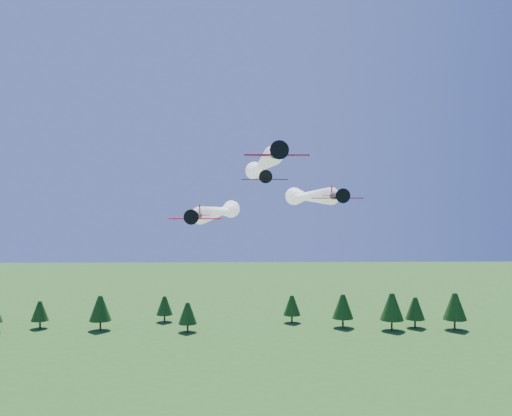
{
  "coord_description": "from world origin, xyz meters",
  "views": [
    {
      "loc": [
        -4.13,
        -78.54,
        42.47
      ],
      "look_at": [
        -2.47,
        0.0,
        41.15
      ],
      "focal_mm": 40.0,
      "sensor_mm": 36.0,
      "label": 1
    }
  ],
  "objects_px": {
    "plane_left": "(222,211)",
    "plane_slot": "(265,178)",
    "plane_lead": "(261,166)",
    "plane_right": "(305,197)"
  },
  "relations": [
    {
      "from": "plane_left",
      "to": "plane_slot",
      "type": "xyz_separation_m",
      "value": [
        7.32,
        -20.36,
        5.59
      ]
    },
    {
      "from": "plane_lead",
      "to": "plane_right",
      "type": "height_order",
      "value": "plane_lead"
    },
    {
      "from": "plane_slot",
      "to": "plane_right",
      "type": "bearing_deg",
      "value": 65.71
    },
    {
      "from": "plane_left",
      "to": "plane_right",
      "type": "bearing_deg",
      "value": -3.34
    },
    {
      "from": "plane_lead",
      "to": "plane_slot",
      "type": "xyz_separation_m",
      "value": [
        0.14,
        -12.9,
        -2.41
      ]
    },
    {
      "from": "plane_right",
      "to": "plane_lead",
      "type": "bearing_deg",
      "value": -150.45
    },
    {
      "from": "plane_slot",
      "to": "plane_left",
      "type": "bearing_deg",
      "value": 109.33
    },
    {
      "from": "plane_lead",
      "to": "plane_right",
      "type": "bearing_deg",
      "value": 31.21
    },
    {
      "from": "plane_lead",
      "to": "plane_left",
      "type": "distance_m",
      "value": 13.09
    },
    {
      "from": "plane_lead",
      "to": "plane_slot",
      "type": "height_order",
      "value": "plane_lead"
    }
  ]
}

